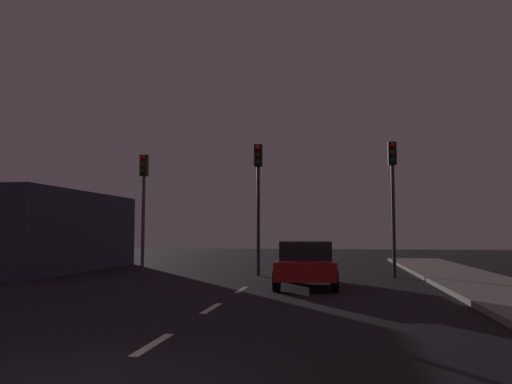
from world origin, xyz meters
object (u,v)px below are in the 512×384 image
object	(u,v)px
car_stopped_ahead	(306,263)
traffic_signal_left	(143,190)
traffic_signal_center	(258,184)
traffic_signal_right	(393,183)

from	to	relation	value
car_stopped_ahead	traffic_signal_left	bearing A→B (deg)	152.71
traffic_signal_center	traffic_signal_right	xyz separation A→B (m)	(5.32, -0.00, -0.03)
traffic_signal_center	traffic_signal_right	world-z (taller)	traffic_signal_center
traffic_signal_center	car_stopped_ahead	xyz separation A→B (m)	(2.13, -3.62, -2.96)
traffic_signal_left	car_stopped_ahead	bearing A→B (deg)	-27.29
traffic_signal_right	car_stopped_ahead	size ratio (longest dim) A/B	1.22
traffic_signal_left	traffic_signal_center	distance (m)	4.90
traffic_signal_center	car_stopped_ahead	bearing A→B (deg)	-59.58
traffic_signal_right	car_stopped_ahead	xyz separation A→B (m)	(-3.19, -3.62, -2.93)
traffic_signal_center	traffic_signal_right	distance (m)	5.32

